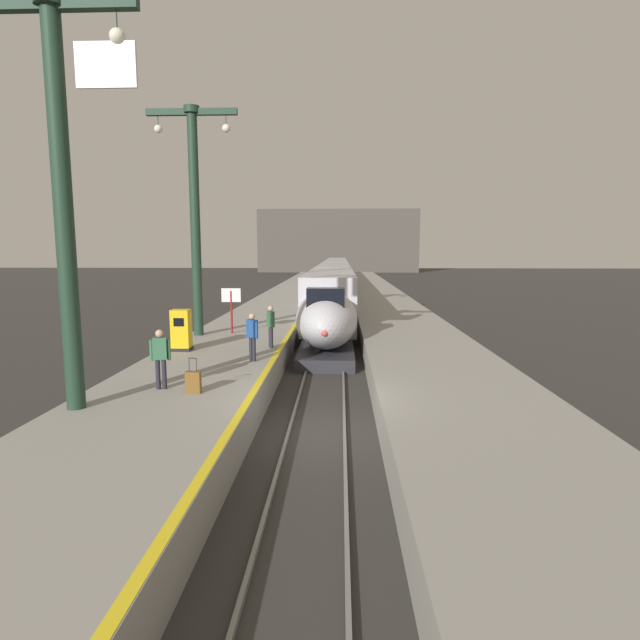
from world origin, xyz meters
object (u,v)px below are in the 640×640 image
at_px(passenger_far_waiting, 271,323).
at_px(ticket_machine_yellow, 181,332).
at_px(passenger_mid_platform, 252,333).
at_px(station_column_near, 63,165).
at_px(departure_info_board, 231,301).
at_px(highspeed_train_main, 335,277).
at_px(passenger_near_edge, 160,354).
at_px(station_column_mid, 195,202).
at_px(rolling_suitcase, 193,382).

bearing_deg(passenger_far_waiting, ticket_machine_yellow, -168.20).
distance_m(passenger_mid_platform, ticket_machine_yellow, 3.58).
bearing_deg(station_column_near, ticket_machine_yellow, 87.70).
xyz_separation_m(station_column_near, passenger_mid_platform, (3.38, 5.55, -4.84)).
xyz_separation_m(passenger_mid_platform, departure_info_board, (-2.01, 5.99, 0.52)).
bearing_deg(station_column_near, highspeed_train_main, 82.52).
distance_m(highspeed_train_main, passenger_near_edge, 42.94).
xyz_separation_m(station_column_mid, passenger_near_edge, (1.50, -9.18, -5.02)).
height_order(station_column_mid, passenger_near_edge, station_column_mid).
height_order(passenger_mid_platform, ticket_machine_yellow, passenger_mid_platform).
xyz_separation_m(passenger_near_edge, departure_info_board, (-0.07, 9.73, 0.52)).
xyz_separation_m(highspeed_train_main, passenger_far_waiting, (-2.16, -36.47, 0.06)).
bearing_deg(station_column_near, passenger_mid_platform, 58.65).
distance_m(passenger_mid_platform, rolling_suitcase, 4.28).
bearing_deg(departure_info_board, station_column_near, -96.76).
bearing_deg(passenger_mid_platform, passenger_far_waiting, 83.01).
height_order(passenger_near_edge, passenger_mid_platform, same).
height_order(passenger_near_edge, ticket_machine_yellow, passenger_near_edge).
distance_m(station_column_near, passenger_mid_platform, 8.11).
relative_size(passenger_far_waiting, ticket_machine_yellow, 1.06).
bearing_deg(highspeed_train_main, passenger_near_edge, -95.88).
xyz_separation_m(station_column_mid, rolling_suitcase, (2.52, -9.56, -5.70)).
height_order(passenger_far_waiting, rolling_suitcase, passenger_far_waiting).
distance_m(rolling_suitcase, ticket_machine_yellow, 6.31).
xyz_separation_m(station_column_near, station_column_mid, (-0.05, 10.99, 0.17)).
relative_size(station_column_near, passenger_far_waiting, 5.66).
xyz_separation_m(station_column_near, departure_info_board, (1.37, 11.54, -4.32)).
distance_m(highspeed_train_main, departure_info_board, 33.28).
bearing_deg(station_column_mid, rolling_suitcase, -75.24).
bearing_deg(passenger_mid_platform, passenger_near_edge, -117.38).
bearing_deg(passenger_mid_platform, rolling_suitcase, -102.57).
bearing_deg(rolling_suitcase, station_column_near, -149.82).
relative_size(passenger_near_edge, passenger_mid_platform, 1.00).
bearing_deg(passenger_near_edge, passenger_mid_platform, 62.62).
relative_size(station_column_mid, ticket_machine_yellow, 6.31).
distance_m(passenger_far_waiting, rolling_suitcase, 6.77).
relative_size(passenger_mid_platform, passenger_far_waiting, 1.00).
relative_size(passenger_near_edge, rolling_suitcase, 1.72).
distance_m(passenger_mid_platform, passenger_far_waiting, 2.52).
bearing_deg(passenger_far_waiting, passenger_near_edge, -109.78).
distance_m(highspeed_train_main, station_column_near, 45.17).
distance_m(station_column_mid, departure_info_board, 4.75).
relative_size(highspeed_train_main, passenger_near_edge, 44.33).
bearing_deg(passenger_far_waiting, highspeed_train_main, 86.62).
height_order(station_column_near, station_column_mid, station_column_mid).
bearing_deg(rolling_suitcase, ticket_machine_yellow, 110.14).
distance_m(station_column_mid, passenger_near_edge, 10.57).
xyz_separation_m(highspeed_train_main, station_column_near, (-5.85, -44.52, 4.91)).
relative_size(passenger_mid_platform, rolling_suitcase, 1.72).
height_order(station_column_near, passenger_far_waiting, station_column_near).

